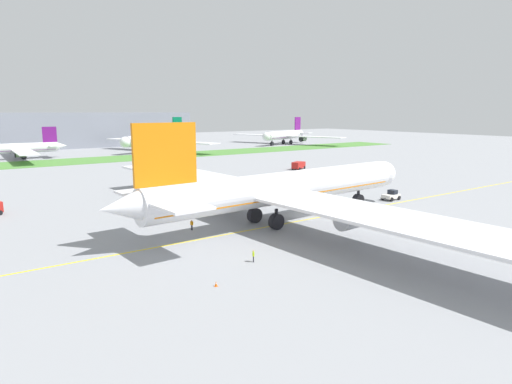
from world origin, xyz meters
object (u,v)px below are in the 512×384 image
traffic_cone_near_nose (216,284)px  parked_airliner_far_right (285,135)px  pushback_tug (391,195)px  parked_airliner_far_left (17,149)px  ground_crew_wingwalker_port (253,255)px  service_truck_baggage_loader (299,165)px  ground_crew_marshaller_front (192,224)px  airliner_foreground (280,189)px  parked_airliner_far_centre (157,140)px

traffic_cone_near_nose → parked_airliner_far_right: bearing=48.9°
pushback_tug → parked_airliner_far_left: 147.39m
pushback_tug → ground_crew_wingwalker_port: size_ratio=3.60×
service_truck_baggage_loader → parked_airliner_far_right: 113.00m
ground_crew_marshaller_front → parked_airliner_far_left: 135.37m
ground_crew_marshaller_front → service_truck_baggage_loader: (63.51, 47.75, 0.40)m
airliner_foreground → pushback_tug: size_ratio=17.71×
airliner_foreground → pushback_tug: bearing=3.2°
service_truck_baggage_loader → parked_airliner_far_left: parked_airliner_far_left is taller
airliner_foreground → service_truck_baggage_loader: (49.22, 52.08, -4.40)m
ground_crew_marshaller_front → parked_airliner_far_centre: (52.03, 134.99, 4.38)m
traffic_cone_near_nose → ground_crew_marshaller_front: bearing=68.9°
ground_crew_marshaller_front → pushback_tug: bearing=-3.2°
ground_crew_wingwalker_port → airliner_foreground: bearing=42.5°
pushback_tug → ground_crew_marshaller_front: pushback_tug is taller
airliner_foreground → traffic_cone_near_nose: size_ratio=171.24×
parked_airliner_far_left → airliner_foreground: bearing=-81.6°
ground_crew_marshaller_front → parked_airliner_far_right: (131.31, 138.07, 4.18)m
ground_crew_marshaller_front → service_truck_baggage_loader: 79.46m
ground_crew_marshaller_front → traffic_cone_near_nose: 23.88m
ground_crew_wingwalker_port → service_truck_baggage_loader: service_truck_baggage_loader is taller
airliner_foreground → traffic_cone_near_nose: (-22.90, -17.92, -5.53)m
airliner_foreground → traffic_cone_near_nose: bearing=-141.9°
ground_crew_wingwalker_port → traffic_cone_near_nose: bearing=-152.3°
ground_crew_marshaller_front → traffic_cone_near_nose: ground_crew_marshaller_front is taller
ground_crew_marshaller_front → parked_airliner_far_left: (-6.32, 135.18, 3.23)m
pushback_tug → parked_airliner_far_right: size_ratio=0.08×
pushback_tug → traffic_cone_near_nose: size_ratio=9.67×
ground_crew_marshaller_front → airliner_foreground: bearing=-16.9°
airliner_foreground → parked_airliner_far_centre: size_ratio=1.54×
ground_crew_wingwalker_port → ground_crew_marshaller_front: 18.15m
ground_crew_marshaller_front → parked_airliner_far_right: 190.59m
ground_crew_wingwalker_port → ground_crew_marshaller_front: bearing=87.5°
parked_airliner_far_right → ground_crew_wingwalker_port: bearing=-130.2°
traffic_cone_near_nose → pushback_tug: bearing=19.8°
parked_airliner_far_left → pushback_tug: bearing=-69.2°
parked_airliner_far_left → parked_airliner_far_right: parked_airliner_far_right is taller
service_truck_baggage_loader → ground_crew_marshaller_front: bearing=-143.1°
pushback_tug → traffic_cone_near_nose: pushback_tug is taller
ground_crew_wingwalker_port → ground_crew_marshaller_front: (0.78, 18.14, 0.07)m
parked_airliner_far_left → service_truck_baggage_loader: bearing=-51.4°
parked_airliner_far_centre → parked_airliner_far_right: 79.34m
service_truck_baggage_loader → parked_airliner_far_right: parked_airliner_far_right is taller
parked_airliner_far_centre → parked_airliner_far_right: parked_airliner_far_centre is taller
pushback_tug → ground_crew_marshaller_front: size_ratio=3.35×
ground_crew_wingwalker_port → parked_airliner_far_right: bearing=49.8°
parked_airliner_far_centre → pushback_tug: bearing=-92.5°
pushback_tug → ground_crew_wingwalker_port: bearing=-161.6°
traffic_cone_near_nose → parked_airliner_far_centre: parked_airliner_far_centre is taller
traffic_cone_near_nose → service_truck_baggage_loader: size_ratio=0.09×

